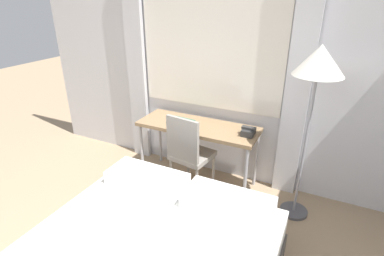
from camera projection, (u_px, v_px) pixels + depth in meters
name	position (u px, v px, depth m)	size (l,w,h in m)	color
wall_back_with_window	(227.00, 65.00, 3.26)	(5.13, 0.13, 2.70)	silver
desk	(198.00, 130.00, 3.36)	(1.35, 0.50, 0.73)	#937551
desk_chair	(189.00, 151.00, 3.19)	(0.45, 0.45, 0.95)	gray
standing_lamp	(318.00, 70.00, 2.49)	(0.43, 0.43, 1.70)	#4C4C51
telephone	(248.00, 131.00, 3.09)	(0.14, 0.16, 0.09)	#2D2D2D
book	(181.00, 122.00, 3.39)	(0.28, 0.23, 0.02)	#33664C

